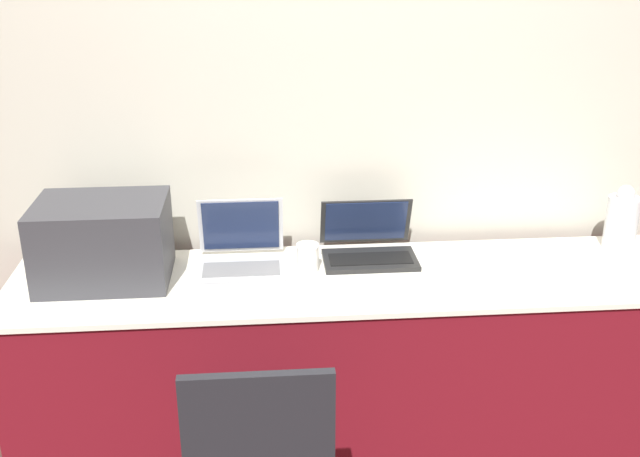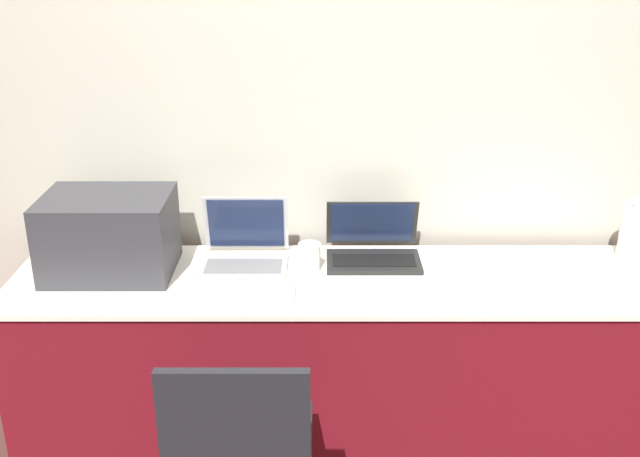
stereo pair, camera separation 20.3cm
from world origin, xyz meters
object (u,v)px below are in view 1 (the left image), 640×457
at_px(coffee_cup, 308,257).
at_px(external_keyboard, 240,294).
at_px(printer, 103,238).
at_px(laptop_right, 368,245).
at_px(laptop_left, 241,253).
at_px(chair, 260,454).
at_px(metal_pitcher, 622,221).

bearing_deg(coffee_cup, external_keyboard, -141.34).
height_order(external_keyboard, coffee_cup, coffee_cup).
height_order(printer, external_keyboard, printer).
bearing_deg(laptop_right, printer, -173.29).
relative_size(printer, laptop_right, 1.29).
bearing_deg(printer, laptop_left, 7.60).
bearing_deg(chair, laptop_right, 62.71).
xyz_separation_m(laptop_left, coffee_cup, (0.24, -0.05, -0.00)).
bearing_deg(chair, coffee_cup, 75.45).
bearing_deg(metal_pitcher, external_keyboard, -168.49).
bearing_deg(external_keyboard, coffee_cup, 38.66).
distance_m(laptop_right, coffee_cup, 0.26).
bearing_deg(metal_pitcher, printer, -176.58).
bearing_deg(metal_pitcher, chair, -149.58).
bearing_deg(laptop_left, coffee_cup, -11.93).
distance_m(external_keyboard, metal_pitcher, 1.52).
bearing_deg(printer, chair, -53.33).
bearing_deg(laptop_left, metal_pitcher, 2.04).
height_order(laptop_right, external_keyboard, laptop_right).
height_order(laptop_right, metal_pitcher, metal_pitcher).
distance_m(printer, chair, 0.98).
distance_m(laptop_left, chair, 0.84).
bearing_deg(external_keyboard, metal_pitcher, 11.51).
xyz_separation_m(laptop_right, chair, (-0.43, -0.84, -0.29)).
xyz_separation_m(laptop_left, metal_pitcher, (1.49, 0.05, 0.06)).
distance_m(coffee_cup, metal_pitcher, 1.25).
relative_size(printer, metal_pitcher, 1.74).
bearing_deg(metal_pitcher, laptop_right, -179.80).
bearing_deg(chair, metal_pitcher, 30.42).
bearing_deg(coffee_cup, laptop_right, 22.81).
distance_m(printer, laptop_right, 0.98).
relative_size(metal_pitcher, chair, 0.29).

